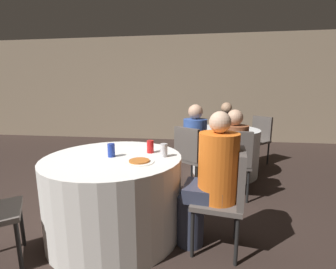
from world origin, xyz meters
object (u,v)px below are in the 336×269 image
person_black_shirt (225,131)px  bottle_far (231,120)px  chair_far_northeast (259,135)px  soda_can_blue (111,150)px  chair_far_north (225,132)px  chair_far_southwest (190,153)px  person_floral_shirt (232,152)px  pizza_plate_near (139,161)px  person_orange_shirt (209,182)px  soda_can_silver (164,150)px  table_near (115,194)px  soda_can_red (150,147)px  chair_far_south (234,158)px  person_blue_shirt (198,147)px  chair_near_east (229,191)px  table_far (225,151)px

person_black_shirt → bottle_far: person_black_shirt is taller
chair_far_northeast → soda_can_blue: chair_far_northeast is taller
chair_far_north → chair_far_southwest: 1.80m
person_floral_shirt → pizza_plate_near: person_floral_shirt is taller
person_orange_shirt → soda_can_silver: 0.49m
table_near → person_floral_shirt: size_ratio=1.12×
soda_can_red → soda_can_silver: 0.19m
table_near → chair_far_south: size_ratio=1.43×
chair_far_south → person_floral_shirt: (0.00, 0.16, 0.04)m
person_orange_shirt → person_blue_shirt: bearing=12.8°
chair_near_east → chair_far_northeast: same height
chair_near_east → chair_far_north: 2.83m
chair_far_southwest → person_black_shirt: (0.63, 1.53, 0.05)m
table_near → soda_can_blue: bearing=-116.3°
chair_far_north → bottle_far: 0.91m
person_floral_shirt → soda_can_red: bearing=-137.6°
person_black_shirt → person_blue_shirt: person_blue_shirt is taller
person_floral_shirt → soda_can_red: 1.23m
pizza_plate_near → bottle_far: size_ratio=0.99×
table_near → soda_can_silver: size_ratio=10.31×
chair_far_south → person_black_shirt: size_ratio=0.78×
table_far → person_floral_shirt: 0.80m
table_near → person_black_shirt: person_black_shirt is taller
soda_can_red → soda_can_blue: same height
table_far → pizza_plate_near: 2.14m
soda_can_silver → soda_can_red: bearing=141.7°
chair_far_north → soda_can_blue: bearing=69.7°
soda_can_blue → chair_far_southwest: bearing=55.3°
person_orange_shirt → person_floral_shirt: bearing=-9.1°
chair_far_northeast → person_orange_shirt: size_ratio=0.74×
chair_far_northeast → person_black_shirt: person_black_shirt is taller
table_near → chair_far_southwest: size_ratio=1.43×
chair_far_southwest → person_black_shirt: bearing=103.4°
person_blue_shirt → soda_can_blue: size_ratio=9.57×
person_orange_shirt → person_blue_shirt: size_ratio=1.01×
chair_far_southwest → bottle_far: size_ratio=3.46×
chair_far_southwest → person_black_shirt: size_ratio=0.78×
chair_near_east → pizza_plate_near: bearing=97.8°
pizza_plate_near → bottle_far: 2.22m
chair_near_east → chair_far_south: bearing=-2.5°
table_far → chair_far_northeast: 0.95m
chair_far_south → pizza_plate_near: (-0.93, -0.95, 0.22)m
person_black_shirt → person_floral_shirt: size_ratio=1.01×
person_black_shirt → person_blue_shirt: 1.49m
chair_far_northeast → pizza_plate_near: bearing=103.7°
chair_far_northeast → person_blue_shirt: bearing=94.8°
chair_far_northeast → chair_far_north: same height
chair_far_north → person_black_shirt: person_black_shirt is taller
chair_near_east → chair_far_north: same height
chair_far_southwest → person_orange_shirt: (0.19, -1.11, 0.06)m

